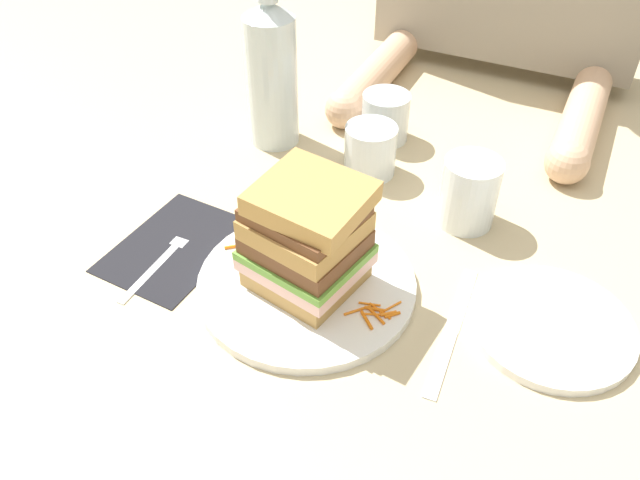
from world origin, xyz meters
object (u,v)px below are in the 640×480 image
sandwich (309,239)px  juice_glass (468,196)px  empty_tumbler_0 (385,117)px  water_bottle (272,74)px  side_plate (551,325)px  napkin_dark (175,246)px  main_plate (309,285)px  knife (451,332)px  empty_tumbler_1 (370,150)px  fork (165,255)px

sandwich → juice_glass: size_ratio=1.54×
empty_tumbler_0 → water_bottle: bearing=-152.9°
sandwich → side_plate: (0.27, 0.06, -0.07)m
napkin_dark → water_bottle: bearing=91.9°
empty_tumbler_0 → side_plate: empty_tumbler_0 is taller
main_plate → knife: main_plate is taller
juice_glass → water_bottle: size_ratio=0.37×
empty_tumbler_1 → side_plate: 0.36m
knife → water_bottle: 0.47m
juice_glass → empty_tumbler_0: (-0.17, 0.15, -0.00)m
fork → knife: (0.36, 0.04, -0.00)m
knife → water_bottle: (-0.37, 0.27, 0.11)m
water_bottle → empty_tumbler_1: water_bottle is taller
sandwich → water_bottle: size_ratio=0.57×
knife → empty_tumbler_1: (-0.20, 0.25, 0.04)m
sandwich → juice_glass: bearing=57.6°
napkin_dark → fork: 0.02m
sandwich → knife: (0.17, 0.01, -0.08)m
fork → knife: size_ratio=0.83×
water_bottle → napkin_dark: bearing=-88.1°
fork → side_plate: side_plate is taller
napkin_dark → juice_glass: juice_glass is taller
sandwich → water_bottle: bearing=125.9°
sandwich → knife: 0.19m
water_bottle → empty_tumbler_0: bearing=27.1°
water_bottle → side_plate: water_bottle is taller
main_plate → empty_tumbler_1: (-0.03, 0.25, 0.03)m
sandwich → fork: sandwich is taller
empty_tumbler_0 → empty_tumbler_1: 0.10m
water_bottle → empty_tumbler_1: (0.17, -0.02, -0.07)m
knife → fork: bearing=-174.1°
main_plate → side_plate: bearing=12.7°
main_plate → empty_tumbler_1: bearing=96.3°
main_plate → juice_glass: 0.24m
knife → side_plate: size_ratio=1.11×
knife → water_bottle: bearing=144.2°
empty_tumbler_1 → sandwich: bearing=-83.6°
sandwich → empty_tumbler_1: bearing=96.4°
fork → empty_tumbler_1: size_ratio=2.22×
fork → water_bottle: water_bottle is taller
napkin_dark → fork: size_ratio=1.08×
empty_tumbler_1 → empty_tumbler_0: bearing=98.6°
side_plate → juice_glass: bearing=134.2°
fork → sandwich: bearing=9.4°
sandwich → side_plate: 0.29m
knife → empty_tumbler_0: 0.41m
main_plate → empty_tumbler_0: 0.35m
napkin_dark → juice_glass: bearing=33.9°
napkin_dark → empty_tumbler_0: bearing=68.1°
main_plate → sandwich: (0.00, 0.00, 0.07)m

